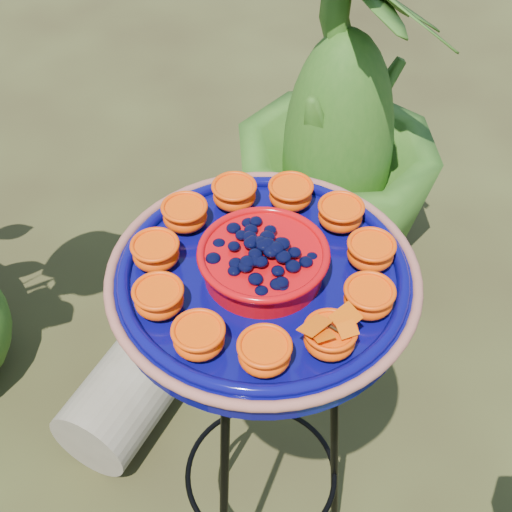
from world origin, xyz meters
The scene contains 4 objects.
tripod_stand centered at (0.13, -0.07, 0.48)m, with size 0.34×0.34×0.79m.
feeder_dish centered at (0.13, -0.07, 0.83)m, with size 0.48×0.48×0.09m.
driftwood_log centered at (0.02, 0.40, 0.10)m, with size 0.20×0.20×0.59m, color gray.
shrub_back_right centered at (0.60, 0.69, 0.49)m, with size 0.55×0.55×0.98m, color #295516.
Camera 1 is at (-0.08, -0.67, 1.52)m, focal length 50.00 mm.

